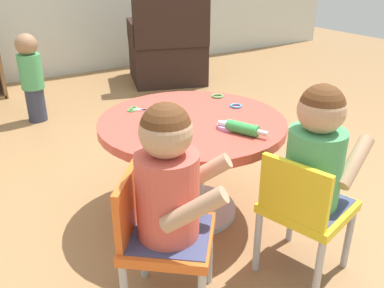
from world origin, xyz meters
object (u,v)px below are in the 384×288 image
child_chair_right (304,209)px  armchair_dark (167,51)px  rolling_pin (243,128)px  craft_scissors (138,110)px  toddler_standing (31,75)px  seated_child_left (169,179)px  seated_child_right (316,152)px  child_chair_left (159,235)px  craft_table (192,144)px

child_chair_right → armchair_dark: 2.90m
rolling_pin → craft_scissors: (-0.25, 0.50, -0.02)m
armchair_dark → toddler_standing: bearing=-163.0°
seated_child_left → seated_child_right: 0.57m
child_chair_right → armchair_dark: armchair_dark is taller
child_chair_left → armchair_dark: size_ratio=0.59×
craft_table → seated_child_right: size_ratio=1.69×
seated_child_left → child_chair_left: bearing=140.6°
seated_child_right → toddler_standing: bearing=102.9°
child_chair_right → craft_table: bearing=102.4°
craft_scissors → child_chair_right: bearing=-70.8°
seated_child_right → rolling_pin: seated_child_right is taller
seated_child_left → seated_child_right: (0.55, -0.11, 0.00)m
rolling_pin → toddler_standing: bearing=102.7°
child_chair_right → rolling_pin: 0.41m
craft_table → toddler_standing: bearing=101.7°
seated_child_right → craft_scissors: 0.89m
seated_child_left → toddler_standing: (0.03, 2.20, -0.17)m
child_chair_left → seated_child_right: (0.59, -0.14, 0.23)m
child_chair_left → craft_table: bearing=47.4°
toddler_standing → rolling_pin: toddler_standing is taller
child_chair_left → child_chair_right: bearing=-15.1°
craft_table → child_chair_right: (0.13, -0.60, -0.07)m
craft_scissors → seated_child_left: bearing=-107.4°
armchair_dark → craft_scissors: bearing=-122.3°
seated_child_right → toddler_standing: 2.37m
craft_scissors → child_chair_left: bearing=-110.2°
rolling_pin → seated_child_right: bearing=-76.5°
seated_child_right → armchair_dark: armchair_dark is taller
craft_table → craft_scissors: (-0.16, 0.24, 0.13)m
seated_child_left → toddler_standing: bearing=89.3°
craft_table → armchair_dark: (1.05, 2.15, -0.07)m
armchair_dark → seated_child_right: bearing=-107.8°
seated_child_right → toddler_standing: size_ratio=0.76×
seated_child_right → child_chair_left: bearing=166.8°
craft_table → armchair_dark: bearing=64.0°
armchair_dark → craft_scissors: 2.27m
child_chair_right → seated_child_right: bearing=15.7°
seated_child_left → rolling_pin: (0.47, 0.22, -0.00)m
child_chair_left → seated_child_right: 0.64m
seated_child_left → child_chair_right: size_ratio=0.95×
child_chair_left → rolling_pin: 0.59m
seated_child_right → rolling_pin: size_ratio=2.33×
child_chair_right → toddler_standing: toddler_standing is taller
seated_child_right → armchair_dark: bearing=72.2°
craft_table → armchair_dark: armchair_dark is taller
child_chair_right → rolling_pin: rolling_pin is taller
rolling_pin → child_chair_left: bearing=-159.0°
child_chair_left → toddler_standing: bearing=88.5°
child_chair_left → child_chair_right: 0.57m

